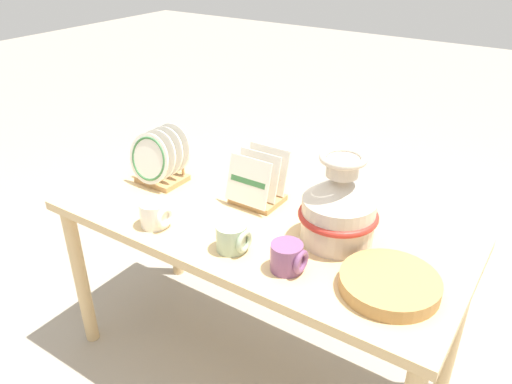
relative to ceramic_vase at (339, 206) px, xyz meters
The scene contains 9 objects.
ground_plane 0.89m from the ceramic_vase, behind, with size 14.00×14.00×0.00m, color gray.
display_table 0.37m from the ceramic_vase, behind, with size 1.48×0.68×0.71m.
ceramic_vase is the anchor object (origin of this frame).
dish_rack_round_plates 0.78m from the ceramic_vase, behind, with size 0.20×0.19×0.22m.
dish_rack_square_plates 0.37m from the ceramic_vase, 168.83° to the left, with size 0.18×0.18×0.20m.
wicker_charger_stack 0.30m from the ceramic_vase, 32.47° to the right, with size 0.29×0.29×0.04m.
mug_plum_glaze 0.25m from the ceramic_vase, 102.49° to the right, with size 0.11×0.10×0.09m.
mug_sage_glaze 0.36m from the ceramic_vase, 136.68° to the right, with size 0.11×0.10×0.09m.
mug_cream_glaze 0.63m from the ceramic_vase, 154.50° to the right, with size 0.11×0.10×0.09m.
Camera 1 is at (0.84, -1.26, 1.64)m, focal length 35.00 mm.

